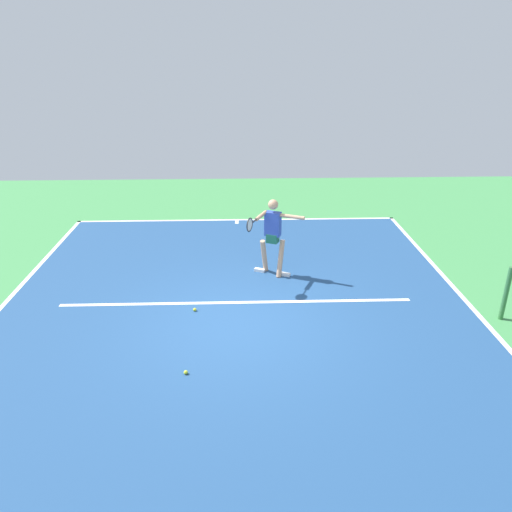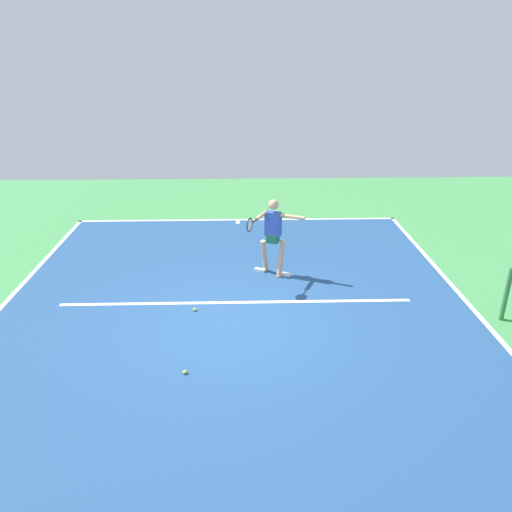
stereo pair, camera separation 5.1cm
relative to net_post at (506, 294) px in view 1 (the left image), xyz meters
name	(u,v)px [view 1 (the left image)]	position (x,y,z in m)	size (l,w,h in m)	color
ground_plane	(236,323)	(5.00, 0.00, -0.54)	(21.79, 21.79, 0.00)	#428E4C
court_surface	(236,323)	(5.00, 0.00, -0.53)	(9.40, 11.97, 0.00)	navy
court_line_baseline_near	(237,220)	(5.00, -5.94, -0.53)	(9.40, 0.10, 0.01)	white
court_line_sideline_left	(482,319)	(0.35, 0.00, -0.53)	(0.10, 11.97, 0.01)	white
court_line_service	(236,302)	(5.00, -0.81, -0.53)	(7.05, 0.10, 0.01)	white
court_line_centre_mark	(237,222)	(5.00, -5.74, -0.53)	(0.10, 0.30, 0.01)	white
net_post	(506,294)	(0.00, 0.00, 0.00)	(0.09, 0.09, 1.07)	#38753D
tennis_player	(272,233)	(4.20, -2.11, 0.47)	(1.25, 1.14, 1.76)	tan
tennis_ball_near_service_line	(186,372)	(5.79, 1.51, -0.50)	(0.07, 0.07, 0.07)	#CCE033
tennis_ball_by_baseline	(195,310)	(5.81, -0.49, -0.50)	(0.07, 0.07, 0.07)	yellow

